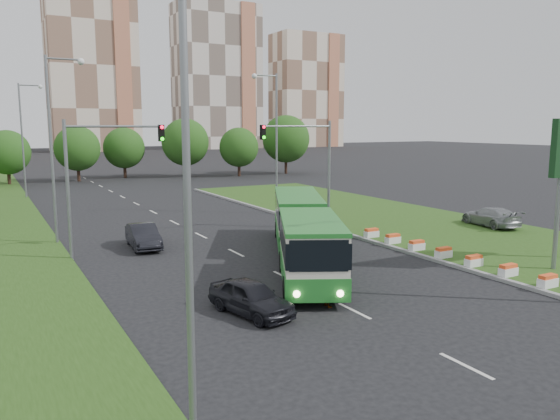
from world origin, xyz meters
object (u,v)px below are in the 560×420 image
car_left_far (143,236)px  car_median (491,217)px  articulated_bus (296,231)px  traffic_mast_median (311,158)px  shopping_trolley (315,293)px  car_left_near (251,297)px  traffic_mast_left (96,166)px  pedestrian (328,286)px

car_left_far → car_median: bearing=-9.0°
articulated_bus → car_median: bearing=32.4°
traffic_mast_median → articulated_bus: (-5.61, -7.53, -3.59)m
traffic_mast_median → shopping_trolley: 17.02m
traffic_mast_median → shopping_trolley: size_ratio=13.80×
traffic_mast_median → car_left_near: (-11.71, -14.27, -4.64)m
traffic_mast_left → car_left_far: size_ratio=1.75×
articulated_bus → car_median: 18.11m
traffic_mast_median → car_left_near: size_ratio=1.91×
car_left_far → car_left_near: bearing=-83.1°
car_left_far → traffic_mast_median: bearing=4.0°
shopping_trolley → traffic_mast_median: bearing=68.5°
car_left_far → articulated_bus: bearing=-44.1°
traffic_mast_left → articulated_bus: bearing=-34.4°
shopping_trolley → car_left_far: bearing=115.4°
articulated_bus → car_left_near: (-6.10, -6.73, -1.05)m
traffic_mast_median → car_left_near: bearing=-129.4°
traffic_mast_median → articulated_bus: 10.06m
traffic_mast_median → articulated_bus: traffic_mast_median is taller
traffic_mast_median → traffic_mast_left: same height
traffic_mast_left → traffic_mast_median: bearing=3.8°
traffic_mast_left → car_left_far: 5.50m
car_left_far → traffic_mast_left: bearing=-154.9°
car_median → shopping_trolley: car_median is taller
car_left_near → car_median: 25.55m
car_median → shopping_trolley: (-20.80, -8.11, -0.59)m
traffic_mast_left → car_median: (27.55, -4.79, -4.48)m
car_left_far → shopping_trolley: size_ratio=7.88×
car_left_near → car_median: bearing=5.4°
traffic_mast_left → car_left_far: (2.82, 1.07, -4.60)m
traffic_mast_left → car_left_near: 14.47m
traffic_mast_median → car_left_near: 19.03m
traffic_mast_left → pedestrian: 16.15m
car_left_near → articulated_bus: bearing=33.9°
traffic_mast_median → car_median: bearing=-25.1°
car_left_near → pedestrian: (3.28, -0.73, 0.19)m
car_left_near → shopping_trolley: bearing=-7.6°
traffic_mast_median → car_left_far: (-12.34, 0.07, -4.60)m
pedestrian → traffic_mast_median: bearing=-24.4°
articulated_bus → traffic_mast_left: bearing=172.5°
traffic_mast_median → traffic_mast_left: 15.19m
traffic_mast_left → articulated_bus: 12.11m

